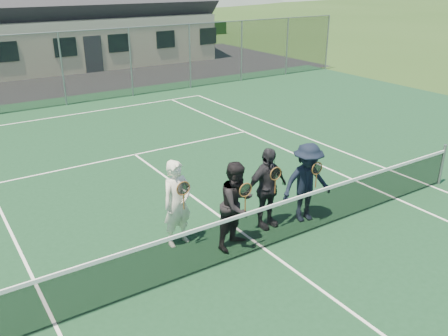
# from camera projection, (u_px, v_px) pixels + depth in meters

# --- Properties ---
(ground) EXTENTS (220.00, 220.00, 0.00)m
(ground) POSITION_uv_depth(u_px,v_px,m) (31.00, 79.00, 24.96)
(ground) COLOR #254117
(ground) RESTS_ON ground
(court_surface) EXTENTS (30.00, 30.00, 0.02)m
(court_surface) POSITION_uv_depth(u_px,v_px,m) (264.00, 249.00, 9.50)
(court_surface) COLOR #14381E
(court_surface) RESTS_ON ground
(court_markings) EXTENTS (11.03, 23.83, 0.01)m
(court_markings) POSITION_uv_depth(u_px,v_px,m) (264.00, 248.00, 9.50)
(court_markings) COLOR white
(court_markings) RESTS_ON court_surface
(tennis_net) EXTENTS (11.68, 0.08, 1.10)m
(tennis_net) POSITION_uv_depth(u_px,v_px,m) (265.00, 226.00, 9.30)
(tennis_net) COLOR slate
(tennis_net) RESTS_ON ground
(perimeter_fence) EXTENTS (30.07, 0.07, 3.02)m
(perimeter_fence) POSITION_uv_depth(u_px,v_px,m) (62.00, 69.00, 19.36)
(perimeter_fence) COLOR slate
(perimeter_fence) RESTS_ON ground
(player_a) EXTENTS (0.71, 0.54, 1.80)m
(player_a) POSITION_uv_depth(u_px,v_px,m) (177.00, 203.00, 9.37)
(player_a) COLOR white
(player_a) RESTS_ON court_surface
(player_b) EXTENTS (1.04, 0.92, 1.80)m
(player_b) POSITION_uv_depth(u_px,v_px,m) (237.00, 205.00, 9.30)
(player_b) COLOR black
(player_b) RESTS_ON court_surface
(player_c) EXTENTS (1.07, 0.52, 1.80)m
(player_c) POSITION_uv_depth(u_px,v_px,m) (267.00, 188.00, 10.03)
(player_c) COLOR black
(player_c) RESTS_ON court_surface
(player_d) EXTENTS (1.27, 0.88, 1.80)m
(player_d) POSITION_uv_depth(u_px,v_px,m) (307.00, 183.00, 10.29)
(player_d) COLOR black
(player_d) RESTS_ON court_surface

